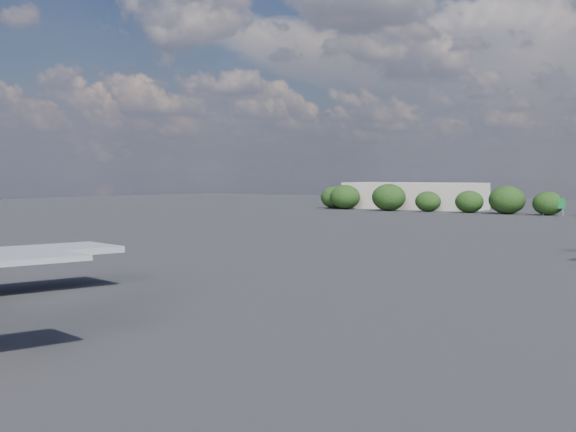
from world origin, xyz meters
The scene contains 3 objects.
ground centered at (0.00, 60.00, 0.00)m, with size 500.00×500.00×0.00m, color black.
terminal_building centered at (-65.00, 192.00, 4.00)m, with size 42.00×16.00×8.00m.
highway_sign centered at (-18.00, 176.00, 3.13)m, with size 6.00×0.30×4.50m.
Camera 1 is at (44.87, -28.57, 10.61)m, focal length 50.00 mm.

